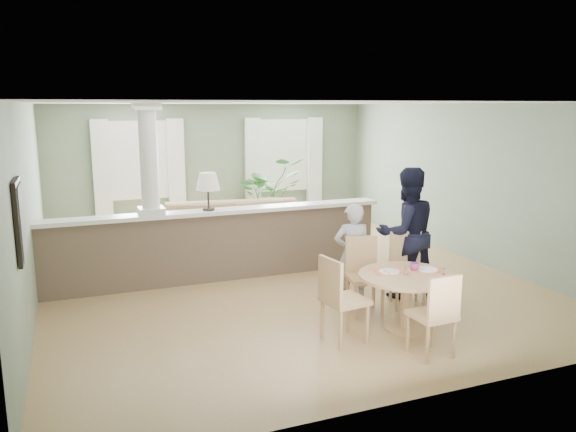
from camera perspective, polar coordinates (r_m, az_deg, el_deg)
name	(u,v)px	position (r m, az deg, el deg)	size (l,w,h in m)	color
ground	(279,277)	(8.93, -0.96, -6.19)	(8.00, 8.00, 0.00)	tan
room_shell	(263,159)	(9.15, -2.56, 5.81)	(7.02, 8.02, 2.71)	gray
pony_wall	(214,236)	(8.65, -7.57, -2.01)	(5.32, 0.38, 2.70)	brown
sofa	(236,230)	(10.14, -5.32, -1.39)	(3.20, 1.25, 0.94)	#947D51
houseplant	(269,194)	(11.97, -1.97, 2.21)	(1.45, 1.25, 1.61)	#2F6428
dining_table	(407,286)	(6.88, 11.98, -6.93)	(1.15, 1.15, 0.79)	tan
chair_far_boy	(364,271)	(7.40, 7.69, -5.58)	(0.53, 0.53, 0.98)	tan
chair_far_man	(407,265)	(7.75, 11.97, -4.93)	(0.57, 0.57, 0.99)	tan
chair_near	(436,312)	(6.22, 14.84, -9.39)	(0.44, 0.44, 0.94)	tan
chair_side	(339,296)	(6.41, 5.24, -8.09)	(0.52, 0.52, 1.01)	tan
child_person	(352,254)	(7.63, 6.55, -3.87)	(0.51, 0.33, 1.39)	#A4A4A9
man_person	(406,233)	(7.98, 11.93, -1.70)	(0.89, 0.70, 1.84)	black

